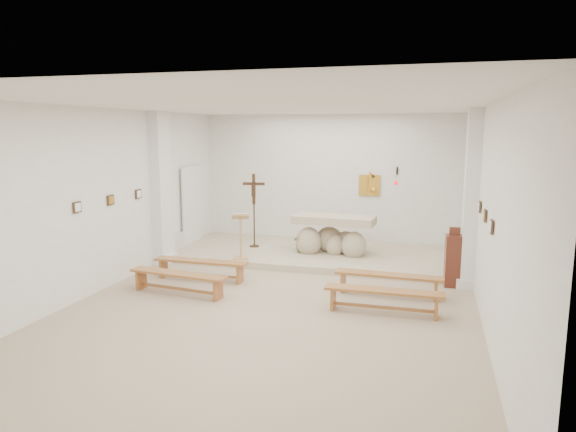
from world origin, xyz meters
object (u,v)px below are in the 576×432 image
(bench_left_front, at_px, (201,265))
(bench_right_front, at_px, (389,279))
(donation_pedestal, at_px, (453,260))
(bench_left_second, at_px, (178,278))
(altar, at_px, (333,237))
(crucifix_stand, at_px, (254,205))
(bench_right_second, at_px, (384,296))
(lectern, at_px, (241,236))

(bench_left_front, xyz_separation_m, bench_right_front, (3.84, -0.00, 0.00))
(donation_pedestal, bearing_deg, bench_left_second, -163.23)
(altar, relative_size, bench_right_front, 0.99)
(crucifix_stand, xyz_separation_m, bench_left_second, (-0.26, -3.59, -0.91))
(crucifix_stand, height_order, bench_right_front, crucifix_stand)
(bench_right_front, relative_size, bench_right_second, 1.00)
(crucifix_stand, relative_size, bench_left_front, 0.93)
(bench_left_front, xyz_separation_m, bench_right_second, (3.84, -0.99, 0.00))
(altar, bearing_deg, lectern, -146.02)
(donation_pedestal, bearing_deg, crucifix_stand, 156.54)
(bench_right_front, xyz_separation_m, bench_left_second, (-3.84, -0.99, 0.00))
(bench_right_front, bearing_deg, bench_left_front, -177.90)
(crucifix_stand, distance_m, bench_left_front, 2.76)
(bench_left_second, bearing_deg, lectern, 87.71)
(altar, distance_m, crucifix_stand, 2.16)
(altar, distance_m, bench_right_front, 2.91)
(crucifix_stand, relative_size, bench_right_front, 0.92)
(altar, height_order, bench_right_second, altar)
(lectern, xyz_separation_m, bench_left_front, (-0.37, -1.35, -0.37))
(bench_right_front, bearing_deg, donation_pedestal, 41.24)
(bench_left_front, bearing_deg, donation_pedestal, 10.45)
(altar, relative_size, bench_left_front, 0.99)
(altar, bearing_deg, bench_left_second, -119.75)
(bench_right_second, bearing_deg, altar, 113.77)
(bench_left_second, bearing_deg, altar, 63.06)
(donation_pedestal, bearing_deg, bench_right_second, -125.62)
(donation_pedestal, relative_size, bench_left_second, 0.59)
(donation_pedestal, bearing_deg, bench_right_front, -145.32)
(crucifix_stand, bearing_deg, bench_left_front, -101.52)
(lectern, distance_m, bench_left_second, 2.40)
(bench_right_front, distance_m, bench_left_second, 3.97)
(bench_right_front, bearing_deg, bench_left_second, -163.44)
(bench_right_front, xyz_separation_m, bench_right_second, (-0.00, -0.99, 0.00))
(lectern, xyz_separation_m, bench_left_second, (-0.37, -2.34, -0.37))
(bench_left_front, distance_m, bench_right_front, 3.84)
(bench_right_front, bearing_deg, bench_right_second, -87.90)
(donation_pedestal, distance_m, bench_left_front, 5.12)
(lectern, bearing_deg, bench_left_front, -123.74)
(donation_pedestal, xyz_separation_m, bench_left_front, (-5.02, -0.96, -0.21))
(bench_right_second, bearing_deg, bench_right_front, 89.77)
(bench_left_second, bearing_deg, bench_right_front, 21.24)
(lectern, height_order, crucifix_stand, crucifix_stand)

